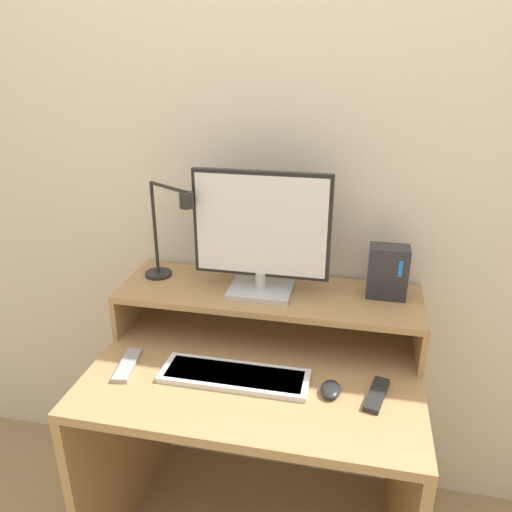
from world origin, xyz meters
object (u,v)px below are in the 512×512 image
Objects in this scene: monitor at (261,234)px; remote_secondary at (377,395)px; desk_lamp at (168,233)px; router_dock at (388,272)px; remote_control at (128,365)px; keyboard at (235,376)px; mouse at (331,389)px.

monitor is 2.74× the size of remote_secondary.
desk_lamp reaches higher than router_dock.
desk_lamp is 0.85m from remote_secondary.
desk_lamp reaches higher than remote_control.
remote_secondary is (0.42, 0.00, -0.00)m from keyboard.
mouse reaches higher than keyboard.
remote_secondary is at bearing -92.86° from router_dock.
router_dock is (0.74, 0.04, -0.09)m from desk_lamp.
keyboard is at bearing -143.48° from router_dock.
monitor is at bearing 84.34° from keyboard.
monitor is 0.60m from remote_secondary.
router_dock is at bearing 23.34° from remote_control.
router_dock is 1.08× the size of remote_secondary.
remote_secondary is at bearing 1.13° from remote_control.
keyboard is (-0.44, -0.32, -0.25)m from router_dock.
desk_lamp is at bearing 158.72° from remote_secondary.
router_dock reaches higher than mouse.
monitor reaches higher than remote_secondary.
mouse is 0.49× the size of remote_control.
keyboard is 0.42m from remote_secondary.
monitor reaches higher than remote_control.
mouse is (-0.15, -0.33, -0.24)m from router_dock.
mouse is 0.64m from remote_control.
keyboard is (-0.03, -0.27, -0.37)m from monitor.
remote_control is (-0.37, -0.28, -0.37)m from monitor.
remote_control is (-0.04, -0.30, -0.34)m from desk_lamp.
monitor is at bearing 133.82° from mouse.
mouse is at bearing -113.85° from router_dock.
desk_lamp is at bearing 177.14° from monitor.
remote_secondary is at bearing 0.23° from keyboard.
keyboard is 2.56× the size of remote_control.
router_dock is 0.41m from remote_secondary.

